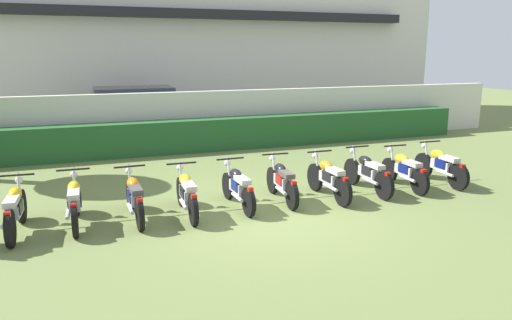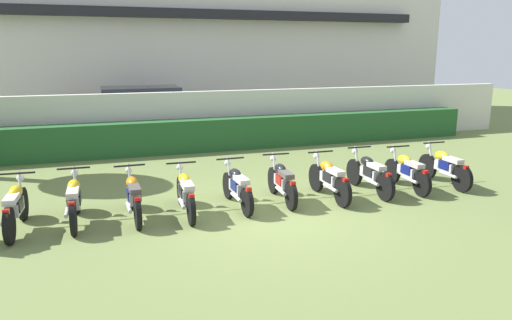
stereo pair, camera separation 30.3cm
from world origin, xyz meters
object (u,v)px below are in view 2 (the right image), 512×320
object	(u,v)px
parked_car	(146,113)
motorcycle_in_row_9	(445,166)
motorcycle_in_row_6	(329,178)
motorcycle_in_row_8	(407,171)
motorcycle_in_row_3	(185,192)
motorcycle_in_row_5	(282,181)
motorcycle_in_row_2	(133,196)
motorcycle_in_row_7	(369,173)
motorcycle_in_row_4	(237,186)
motorcycle_in_row_0	(15,207)
motorcycle_in_row_1	(74,200)

from	to	relation	value
parked_car	motorcycle_in_row_9	distance (m)	10.58
motorcycle_in_row_6	motorcycle_in_row_8	xyz separation A→B (m)	(2.04, 0.07, -0.01)
motorcycle_in_row_3	motorcycle_in_row_5	size ratio (longest dim) A/B	1.02
motorcycle_in_row_2	motorcycle_in_row_5	distance (m)	3.09
motorcycle_in_row_8	motorcycle_in_row_9	xyz separation A→B (m)	(1.08, 0.04, 0.01)
parked_car	motorcycle_in_row_7	bearing A→B (deg)	-65.25
motorcycle_in_row_2	motorcycle_in_row_7	distance (m)	5.21
motorcycle_in_row_3	motorcycle_in_row_5	world-z (taller)	same
motorcycle_in_row_4	motorcycle_in_row_5	world-z (taller)	motorcycle_in_row_5
motorcycle_in_row_0	motorcycle_in_row_4	world-z (taller)	motorcycle_in_row_0
parked_car	motorcycle_in_row_8	xyz separation A→B (m)	(4.94, -8.73, -0.49)
parked_car	motorcycle_in_row_8	distance (m)	10.04
parked_car	motorcycle_in_row_9	size ratio (longest dim) A/B	2.41
motorcycle_in_row_1	motorcycle_in_row_9	xyz separation A→B (m)	(8.31, -0.02, -0.00)
parked_car	motorcycle_in_row_3	bearing A→B (deg)	-91.48
motorcycle_in_row_4	motorcycle_in_row_9	bearing A→B (deg)	-91.15
motorcycle_in_row_2	motorcycle_in_row_9	bearing A→B (deg)	-90.96
motorcycle_in_row_1	motorcycle_in_row_5	bearing A→B (deg)	-87.95
motorcycle_in_row_0	motorcycle_in_row_6	xyz separation A→B (m)	(6.16, -0.04, 0.00)
motorcycle_in_row_1	motorcycle_in_row_2	xyz separation A→B (m)	(1.06, -0.06, -0.01)
motorcycle_in_row_5	motorcycle_in_row_1	bearing A→B (deg)	94.38
parked_car	motorcycle_in_row_6	xyz separation A→B (m)	(2.90, -8.80, -0.48)
motorcycle_in_row_1	motorcycle_in_row_8	xyz separation A→B (m)	(7.22, -0.05, -0.01)
motorcycle_in_row_4	motorcycle_in_row_2	bearing A→B (deg)	89.39
motorcycle_in_row_7	motorcycle_in_row_9	world-z (taller)	same
motorcycle_in_row_0	motorcycle_in_row_6	size ratio (longest dim) A/B	1.00
motorcycle_in_row_3	motorcycle_in_row_1	bearing A→B (deg)	87.76
parked_car	motorcycle_in_row_4	distance (m)	8.76
motorcycle_in_row_2	parked_car	bearing A→B (deg)	-9.27
motorcycle_in_row_2	motorcycle_in_row_7	bearing A→B (deg)	-90.52
motorcycle_in_row_1	motorcycle_in_row_4	bearing A→B (deg)	-89.12
motorcycle_in_row_3	motorcycle_in_row_9	bearing A→B (deg)	-87.18
motorcycle_in_row_5	motorcycle_in_row_9	world-z (taller)	motorcycle_in_row_9
motorcycle_in_row_2	motorcycle_in_row_3	distance (m)	0.99
motorcycle_in_row_2	motorcycle_in_row_8	world-z (taller)	motorcycle_in_row_2
motorcycle_in_row_3	motorcycle_in_row_9	size ratio (longest dim) A/B	1.00
motorcycle_in_row_2	motorcycle_in_row_8	xyz separation A→B (m)	(6.16, 0.01, -0.00)
motorcycle_in_row_5	motorcycle_in_row_6	distance (m)	1.05
parked_car	motorcycle_in_row_1	world-z (taller)	parked_car
motorcycle_in_row_9	motorcycle_in_row_1	bearing A→B (deg)	91.01
motorcycle_in_row_2	motorcycle_in_row_4	size ratio (longest dim) A/B	1.01
motorcycle_in_row_2	motorcycle_in_row_5	xyz separation A→B (m)	(3.09, 0.10, -0.00)
motorcycle_in_row_0	motorcycle_in_row_9	bearing A→B (deg)	-86.42
motorcycle_in_row_4	motorcycle_in_row_9	world-z (taller)	motorcycle_in_row_9
motorcycle_in_row_4	motorcycle_in_row_5	distance (m)	1.02
motorcycle_in_row_4	motorcycle_in_row_3	bearing A→B (deg)	94.30
motorcycle_in_row_0	motorcycle_in_row_8	bearing A→B (deg)	-86.64
motorcycle_in_row_4	motorcycle_in_row_7	bearing A→B (deg)	-90.52
motorcycle_in_row_0	motorcycle_in_row_2	world-z (taller)	motorcycle_in_row_0
motorcycle_in_row_1	motorcycle_in_row_5	world-z (taller)	motorcycle_in_row_1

